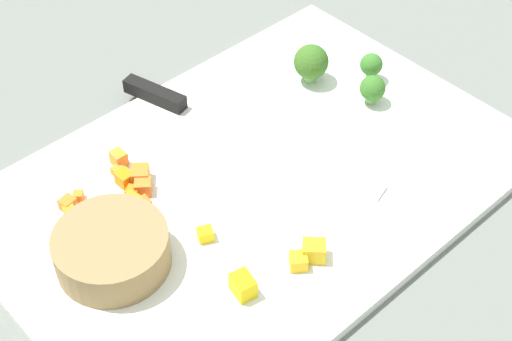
% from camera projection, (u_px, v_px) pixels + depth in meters
% --- Properties ---
extents(ground_plane, '(4.00, 4.00, 0.00)m').
position_uv_depth(ground_plane, '(256.00, 186.00, 0.79)').
color(ground_plane, slate).
extents(cutting_board, '(0.53, 0.37, 0.01)m').
position_uv_depth(cutting_board, '(256.00, 182.00, 0.79)').
color(cutting_board, white).
rests_on(cutting_board, ground_plane).
extents(prep_bowl, '(0.10, 0.10, 0.04)m').
position_uv_depth(prep_bowl, '(112.00, 250.00, 0.69)').
color(prep_bowl, olive).
rests_on(prep_bowl, cutting_board).
extents(chef_knife, '(0.10, 0.31, 0.02)m').
position_uv_depth(chef_knife, '(205.00, 116.00, 0.84)').
color(chef_knife, silver).
rests_on(chef_knife, cutting_board).
extents(carrot_dice_0, '(0.02, 0.02, 0.01)m').
position_uv_depth(carrot_dice_0, '(143.00, 187.00, 0.76)').
color(carrot_dice_0, orange).
rests_on(carrot_dice_0, cutting_board).
extents(carrot_dice_1, '(0.01, 0.02, 0.02)m').
position_uv_depth(carrot_dice_1, '(119.00, 158.00, 0.79)').
color(carrot_dice_1, orange).
rests_on(carrot_dice_1, cutting_board).
extents(carrot_dice_2, '(0.02, 0.02, 0.01)m').
position_uv_depth(carrot_dice_2, '(132.00, 203.00, 0.75)').
color(carrot_dice_2, orange).
rests_on(carrot_dice_2, cutting_board).
extents(carrot_dice_3, '(0.02, 0.01, 0.01)m').
position_uv_depth(carrot_dice_3, '(142.00, 206.00, 0.74)').
color(carrot_dice_3, orange).
rests_on(carrot_dice_3, cutting_board).
extents(carrot_dice_4, '(0.02, 0.02, 0.01)m').
position_uv_depth(carrot_dice_4, '(133.00, 192.00, 0.76)').
color(carrot_dice_4, orange).
rests_on(carrot_dice_4, cutting_board).
extents(carrot_dice_5, '(0.01, 0.01, 0.01)m').
position_uv_depth(carrot_dice_5, '(70.00, 213.00, 0.74)').
color(carrot_dice_5, orange).
rests_on(carrot_dice_5, cutting_board).
extents(carrot_dice_6, '(0.01, 0.01, 0.01)m').
position_uv_depth(carrot_dice_6, '(118.00, 170.00, 0.78)').
color(carrot_dice_6, orange).
rests_on(carrot_dice_6, cutting_board).
extents(carrot_dice_7, '(0.01, 0.01, 0.01)m').
position_uv_depth(carrot_dice_7, '(102.00, 208.00, 0.74)').
color(carrot_dice_7, orange).
rests_on(carrot_dice_7, cutting_board).
extents(carrot_dice_8, '(0.02, 0.02, 0.01)m').
position_uv_depth(carrot_dice_8, '(68.00, 204.00, 0.75)').
color(carrot_dice_8, orange).
rests_on(carrot_dice_8, cutting_board).
extents(carrot_dice_9, '(0.03, 0.03, 0.02)m').
position_uv_depth(carrot_dice_9, '(140.00, 175.00, 0.77)').
color(carrot_dice_9, orange).
rests_on(carrot_dice_9, cutting_board).
extents(carrot_dice_10, '(0.02, 0.02, 0.02)m').
position_uv_depth(carrot_dice_10, '(125.00, 179.00, 0.77)').
color(carrot_dice_10, orange).
rests_on(carrot_dice_10, cutting_board).
extents(carrot_dice_11, '(0.01, 0.01, 0.01)m').
position_uv_depth(carrot_dice_11, '(78.00, 196.00, 0.76)').
color(carrot_dice_11, orange).
rests_on(carrot_dice_11, cutting_board).
extents(pepper_dice_0, '(0.02, 0.03, 0.02)m').
position_uv_depth(pepper_dice_0, '(243.00, 285.00, 0.67)').
color(pepper_dice_0, yellow).
rests_on(pepper_dice_0, cutting_board).
extents(pepper_dice_1, '(0.02, 0.02, 0.01)m').
position_uv_depth(pepper_dice_1, '(298.00, 261.00, 0.70)').
color(pepper_dice_1, yellow).
rests_on(pepper_dice_1, cutting_board).
extents(pepper_dice_2, '(0.02, 0.02, 0.01)m').
position_uv_depth(pepper_dice_2, '(205.00, 234.00, 0.72)').
color(pepper_dice_2, yellow).
rests_on(pepper_dice_2, cutting_board).
extents(pepper_dice_3, '(0.03, 0.03, 0.02)m').
position_uv_depth(pepper_dice_3, '(314.00, 251.00, 0.70)').
color(pepper_dice_3, yellow).
rests_on(pepper_dice_3, cutting_board).
extents(broccoli_floret_0, '(0.04, 0.04, 0.05)m').
position_uv_depth(broccoli_floret_0, '(311.00, 62.00, 0.87)').
color(broccoli_floret_0, '#7FBA68').
rests_on(broccoli_floret_0, cutting_board).
extents(broccoli_floret_1, '(0.03, 0.03, 0.03)m').
position_uv_depth(broccoli_floret_1, '(372.00, 88.00, 0.85)').
color(broccoli_floret_1, '#7FAD5F').
rests_on(broccoli_floret_1, cutting_board).
extents(broccoli_floret_2, '(0.03, 0.03, 0.03)m').
position_uv_depth(broccoli_floret_2, '(371.00, 65.00, 0.88)').
color(broccoli_floret_2, '#81AD57').
rests_on(broccoli_floret_2, cutting_board).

